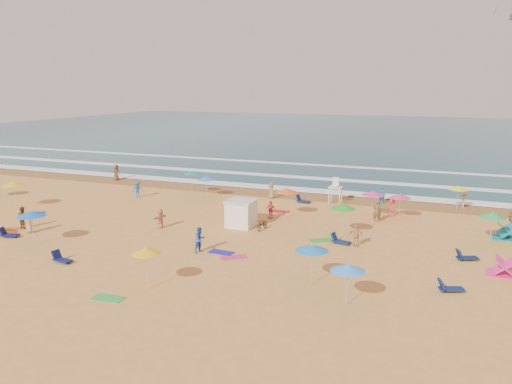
% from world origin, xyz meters
% --- Properties ---
extents(ground, '(220.00, 220.00, 0.00)m').
position_xyz_m(ground, '(0.00, 0.00, 0.00)').
color(ground, gold).
rests_on(ground, ground).
extents(ocean, '(220.00, 140.00, 0.18)m').
position_xyz_m(ocean, '(0.00, 84.00, 0.00)').
color(ocean, '#0C4756').
rests_on(ocean, ground).
extents(wet_sand, '(220.00, 220.00, 0.00)m').
position_xyz_m(wet_sand, '(0.00, 12.50, 0.01)').
color(wet_sand, olive).
rests_on(wet_sand, ground).
extents(surf_foam, '(200.00, 18.70, 0.05)m').
position_xyz_m(surf_foam, '(0.00, 21.32, 0.10)').
color(surf_foam, white).
rests_on(surf_foam, ground).
extents(cabana, '(2.00, 2.00, 2.00)m').
position_xyz_m(cabana, '(-1.17, 0.03, 1.00)').
color(cabana, white).
rests_on(cabana, ground).
extents(cabana_roof, '(2.20, 2.20, 0.12)m').
position_xyz_m(cabana_roof, '(-1.17, 0.03, 2.06)').
color(cabana_roof, silver).
rests_on(cabana_roof, cabana).
extents(bicycle, '(0.69, 1.67, 0.86)m').
position_xyz_m(bicycle, '(0.73, -0.27, 0.43)').
color(bicycle, black).
rests_on(bicycle, ground).
extents(lifeguard_stand, '(1.20, 1.20, 2.10)m').
position_xyz_m(lifeguard_stand, '(4.01, 10.56, 1.05)').
color(lifeguard_stand, white).
rests_on(lifeguard_stand, ground).
extents(beach_umbrellas, '(49.48, 26.67, 0.75)m').
position_xyz_m(beach_umbrellas, '(-1.94, -1.21, 2.16)').
color(beach_umbrellas, '#E8F419').
rests_on(beach_umbrellas, ground).
extents(loungers, '(41.12, 22.09, 0.34)m').
position_xyz_m(loungers, '(7.49, -2.63, 0.17)').
color(loungers, '#0E1448').
rests_on(loungers, ground).
extents(towels, '(46.10, 24.25, 0.03)m').
position_xyz_m(towels, '(1.54, -2.33, 0.01)').
color(towels, '#E44F1C').
rests_on(towels, ground).
extents(popup_tents, '(2.94, 9.86, 1.20)m').
position_xyz_m(popup_tents, '(17.72, 0.21, 0.60)').
color(popup_tents, '#F23593').
rests_on(popup_tents, ground).
extents(beachgoers, '(42.39, 21.36, 1.86)m').
position_xyz_m(beachgoers, '(-2.28, 3.40, 0.82)').
color(beachgoers, brown).
rests_on(beachgoers, ground).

